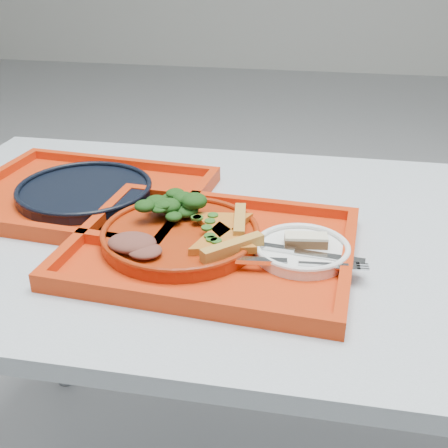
{
  "coord_description": "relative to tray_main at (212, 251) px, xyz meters",
  "views": [
    {
      "loc": [
        -0.0,
        -0.88,
        1.21
      ],
      "look_at": [
        -0.16,
        -0.05,
        0.78
      ],
      "focal_mm": 45.0,
      "sensor_mm": 36.0,
      "label": 1
    }
  ],
  "objects": [
    {
      "name": "pizza_slice_b",
      "position": [
        0.01,
        0.04,
        0.03
      ],
      "size": [
        0.13,
        0.12,
        0.02
      ],
      "primitive_type": null,
      "rotation": [
        0.0,
        0.0,
        3.27
      ],
      "color": "orange",
      "rests_on": "dinner_plate"
    },
    {
      "name": "pizza_slice_a",
      "position": [
        0.02,
        -0.02,
        0.03
      ],
      "size": [
        0.16,
        0.16,
        0.02
      ],
      "primitive_type": null,
      "rotation": [
        0.0,
        0.0,
        2.34
      ],
      "color": "orange",
      "rests_on": "dinner_plate"
    },
    {
      "name": "side_plate",
      "position": [
        0.14,
        -0.0,
        0.01
      ],
      "size": [
        0.15,
        0.15,
        0.01
      ],
      "primitive_type": "cylinder",
      "color": "white",
      "rests_on": "tray_main"
    },
    {
      "name": "navy_plate",
      "position": [
        -0.29,
        0.16,
        0.01
      ],
      "size": [
        0.26,
        0.26,
        0.02
      ],
      "primitive_type": "cylinder",
      "color": "black",
      "rests_on": "tray_far"
    },
    {
      "name": "tray_far",
      "position": [
        -0.29,
        0.16,
        0.0
      ],
      "size": [
        0.48,
        0.39,
        0.01
      ],
      "primitive_type": "cube",
      "rotation": [
        0.0,
        0.0,
        -0.09
      ],
      "color": "#BE2C0A",
      "rests_on": "table"
    },
    {
      "name": "fork",
      "position": [
        0.14,
        -0.05,
        0.02
      ],
      "size": [
        0.19,
        0.04,
        0.01
      ],
      "primitive_type": "cube",
      "rotation": [
        0.0,
        0.0,
        0.09
      ],
      "color": "silver",
      "rests_on": "side_plate"
    },
    {
      "name": "dinner_plate",
      "position": [
        -0.05,
        0.01,
        0.02
      ],
      "size": [
        0.26,
        0.26,
        0.02
      ],
      "primitive_type": "cylinder",
      "color": "#932609",
      "rests_on": "tray_main"
    },
    {
      "name": "dessert_bar",
      "position": [
        0.15,
        0.01,
        0.03
      ],
      "size": [
        0.07,
        0.04,
        0.02
      ],
      "rotation": [
        0.0,
        0.0,
        0.13
      ],
      "color": "#522D1B",
      "rests_on": "side_plate"
    },
    {
      "name": "knife",
      "position": [
        0.15,
        -0.02,
        0.02
      ],
      "size": [
        0.19,
        0.04,
        0.01
      ],
      "primitive_type": "cube",
      "rotation": [
        0.0,
        0.0,
        -0.11
      ],
      "color": "silver",
      "rests_on": "side_plate"
    },
    {
      "name": "meat_portion",
      "position": [
        -0.11,
        -0.06,
        0.04
      ],
      "size": [
        0.08,
        0.06,
        0.02
      ],
      "primitive_type": "ellipsoid",
      "color": "brown",
      "rests_on": "dinner_plate"
    },
    {
      "name": "table",
      "position": [
        0.17,
        0.1,
        -0.08
      ],
      "size": [
        1.6,
        0.8,
        0.75
      ],
      "color": "#9BA5AE",
      "rests_on": "ground"
    },
    {
      "name": "salad_heap",
      "position": [
        -0.09,
        0.08,
        0.05
      ],
      "size": [
        0.1,
        0.09,
        0.05
      ],
      "primitive_type": "ellipsoid",
      "color": "black",
      "rests_on": "dinner_plate"
    },
    {
      "name": "tray_main",
      "position": [
        0.0,
        0.0,
        0.0
      ],
      "size": [
        0.47,
        0.38,
        0.01
      ],
      "primitive_type": "cube",
      "rotation": [
        0.0,
        0.0,
        -0.07
      ],
      "color": "#BE2C0A",
      "rests_on": "table"
    }
  ]
}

